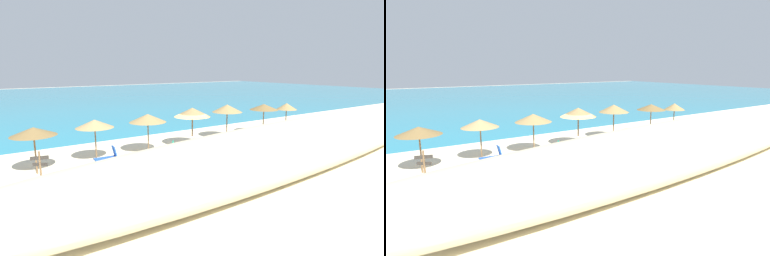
% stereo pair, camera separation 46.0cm
% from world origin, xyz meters
% --- Properties ---
extents(ground_plane, '(160.00, 160.00, 0.00)m').
position_xyz_m(ground_plane, '(0.00, 0.00, 0.00)').
color(ground_plane, beige).
extents(sea_water, '(160.00, 72.85, 0.01)m').
position_xyz_m(sea_water, '(0.00, 42.14, 0.00)').
color(sea_water, teal).
rests_on(sea_water, ground_plane).
extents(dune_ridge, '(39.15, 6.36, 3.04)m').
position_xyz_m(dune_ridge, '(2.00, -7.98, 1.52)').
color(dune_ridge, beige).
rests_on(dune_ridge, ground_plane).
extents(beach_umbrella_0, '(2.44, 2.44, 2.65)m').
position_xyz_m(beach_umbrella_0, '(-10.12, 0.19, 2.40)').
color(beach_umbrella_0, brown).
rests_on(beach_umbrella_0, ground_plane).
extents(beach_umbrella_1, '(2.33, 2.33, 2.69)m').
position_xyz_m(beach_umbrella_1, '(-6.66, 0.52, 2.43)').
color(beach_umbrella_1, brown).
rests_on(beach_umbrella_1, ground_plane).
extents(beach_umbrella_2, '(2.50, 2.50, 2.76)m').
position_xyz_m(beach_umbrella_2, '(-3.10, 0.35, 2.47)').
color(beach_umbrella_2, brown).
rests_on(beach_umbrella_2, ground_plane).
extents(beach_umbrella_3, '(2.67, 2.67, 2.94)m').
position_xyz_m(beach_umbrella_3, '(0.43, 0.15, 2.61)').
color(beach_umbrella_3, brown).
rests_on(beach_umbrella_3, ground_plane).
extents(beach_umbrella_4, '(2.47, 2.47, 2.86)m').
position_xyz_m(beach_umbrella_4, '(4.31, 0.75, 2.54)').
color(beach_umbrella_4, brown).
rests_on(beach_umbrella_4, ground_plane).
extents(beach_umbrella_5, '(2.47, 2.47, 2.69)m').
position_xyz_m(beach_umbrella_5, '(8.14, 0.28, 2.43)').
color(beach_umbrella_5, brown).
rests_on(beach_umbrella_5, ground_plane).
extents(beach_umbrella_6, '(1.92, 1.92, 2.53)m').
position_xyz_m(beach_umbrella_6, '(11.42, 0.45, 2.22)').
color(beach_umbrella_6, brown).
rests_on(beach_umbrella_6, ground_plane).
extents(lounge_chair_0, '(1.74, 1.42, 0.91)m').
position_xyz_m(lounge_chair_0, '(-0.11, -0.64, 0.38)').
color(lounge_chair_0, white).
rests_on(lounge_chair_0, ground_plane).
extents(lounge_chair_1, '(1.57, 0.73, 0.99)m').
position_xyz_m(lounge_chair_1, '(8.77, -0.61, 0.43)').
color(lounge_chair_1, yellow).
rests_on(lounge_chair_1, ground_plane).
extents(lounge_chair_2, '(1.54, 1.32, 1.03)m').
position_xyz_m(lounge_chair_2, '(-2.42, -0.96, 0.46)').
color(lounge_chair_2, '#199972').
rests_on(lounge_chair_2, ground_plane).
extents(lounge_chair_3, '(1.39, 0.67, 1.08)m').
position_xyz_m(lounge_chair_3, '(-6.20, -0.32, 0.48)').
color(lounge_chair_3, blue).
rests_on(lounge_chair_3, ground_plane).
extents(wooden_signpost, '(0.82, 0.42, 1.83)m').
position_xyz_m(wooden_signpost, '(-10.28, -2.12, 1.09)').
color(wooden_signpost, brown).
rests_on(wooden_signpost, ground_plane).
extents(cooler_box, '(0.55, 0.59, 0.33)m').
position_xyz_m(cooler_box, '(2.03, -0.63, 0.16)').
color(cooler_box, red).
rests_on(cooler_box, ground_plane).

